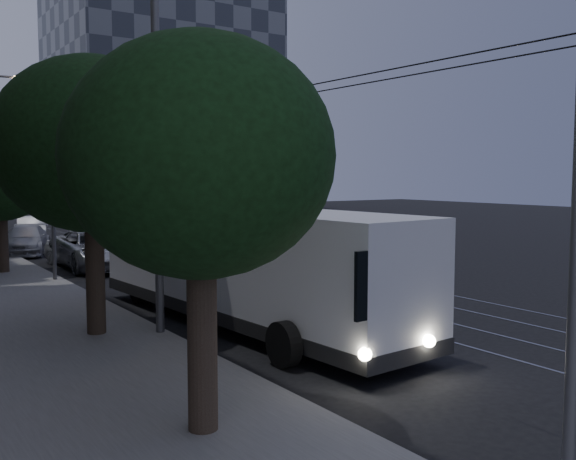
% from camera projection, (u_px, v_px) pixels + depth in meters
% --- Properties ---
extents(ground, '(120.00, 120.00, 0.00)m').
position_uv_depth(ground, '(346.00, 316.00, 17.73)').
color(ground, black).
rests_on(ground, ground).
extents(tram_rails, '(4.52, 90.00, 0.02)m').
position_uv_depth(tram_rails, '(153.00, 245.00, 35.63)').
color(tram_rails, '#97979F').
rests_on(tram_rails, ground).
extents(overhead_wires, '(2.23, 90.00, 6.00)m').
position_uv_depth(overhead_wires, '(7.00, 183.00, 31.16)').
color(overhead_wires, black).
rests_on(overhead_wires, ground).
extents(building_distant_right, '(22.00, 18.00, 24.00)m').
position_uv_depth(building_distant_right, '(161.00, 102.00, 72.12)').
color(building_distant_right, '#343942').
rests_on(building_distant_right, ground).
extents(trolleybus, '(3.29, 11.90, 5.63)m').
position_uv_depth(trolleybus, '(240.00, 262.00, 16.67)').
color(trolleybus, silver).
rests_on(trolleybus, ground).
extents(pickup_silver, '(2.77, 5.86, 1.62)m').
position_uv_depth(pickup_silver, '(96.00, 249.00, 26.70)').
color(pickup_silver, '#A1A4A8').
rests_on(pickup_silver, ground).
extents(car_white_a, '(2.21, 4.29, 1.40)m').
position_uv_depth(car_white_a, '(78.00, 250.00, 27.37)').
color(car_white_a, '#AEAEB2').
rests_on(car_white_a, ground).
extents(car_white_b, '(3.41, 5.13, 1.38)m').
position_uv_depth(car_white_b, '(26.00, 240.00, 31.37)').
color(car_white_b, '#AFAEB2').
rests_on(car_white_b, ground).
extents(car_white_c, '(2.47, 4.65, 1.46)m').
position_uv_depth(car_white_c, '(32.00, 229.00, 37.22)').
color(car_white_c, silver).
rests_on(car_white_c, ground).
extents(tree_0, '(3.91, 3.91, 5.93)m').
position_uv_depth(tree_0, '(200.00, 158.00, 9.14)').
color(tree_0, '#2F221A').
rests_on(tree_0, ground).
extents(tree_1, '(4.55, 4.55, 6.65)m').
position_uv_depth(tree_1, '(92.00, 145.00, 14.86)').
color(tree_1, '#2F221A').
rests_on(tree_1, ground).
extents(tree_2, '(4.04, 4.04, 5.76)m').
position_uv_depth(tree_2, '(0.00, 174.00, 24.44)').
color(tree_2, '#2F221A').
rests_on(tree_2, ground).
extents(streetlamp_near, '(2.47, 0.44, 10.23)m').
position_uv_depth(streetlamp_near, '(173.00, 79.00, 15.07)').
color(streetlamp_near, '#5A5A5D').
rests_on(streetlamp_near, ground).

